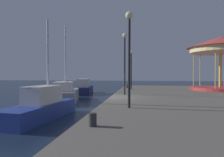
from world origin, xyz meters
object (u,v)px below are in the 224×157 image
Objects in this scene: sailboat_grey at (65,94)px; lamp_post_mid_promenade at (125,53)px; lamp_post_far_end at (131,63)px; lamp_post_near_edge at (129,42)px; sailboat_blue at (41,107)px; motorboat_navy at (84,88)px; bollard_south at (93,120)px; bollard_north at (127,86)px; carousel at (221,50)px.

lamp_post_mid_promenade is (5.27, -1.15, 3.30)m from sailboat_grey.
sailboat_grey is at bearing -139.94° from lamp_post_far_end.
lamp_post_far_end is at bearing 91.80° from lamp_post_near_edge.
sailboat_blue is 1.21× the size of lamp_post_near_edge.
sailboat_grey reaches higher than lamp_post_near_edge.
sailboat_blue is at bearing -111.40° from lamp_post_far_end.
sailboat_grey is 7.80m from lamp_post_far_end.
lamp_post_far_end reaches higher than motorboat_navy.
bollard_south is at bearing -105.34° from lamp_post_near_edge.
lamp_post_near_edge is at bearing -66.11° from motorboat_navy.
sailboat_grey reaches higher than bollard_north.
carousel reaches higher than lamp_post_near_edge.
lamp_post_far_end is 15.22m from bollard_south.
carousel is 15.97× the size of bollard_north.
sailboat_grey is 1.43× the size of lamp_post_mid_promenade.
motorboat_navy is at bearing 92.85° from sailboat_grey.
lamp_post_far_end is 10.15× the size of bollard_north.
motorboat_navy is 10.58m from lamp_post_mid_promenade.
lamp_post_near_edge is (5.90, -6.96, 3.15)m from sailboat_grey.
sailboat_blue reaches higher than lamp_post_near_edge.
lamp_post_mid_promenade is 11.78× the size of bollard_south.
carousel is at bearing 57.81° from bollard_south.
bollard_south is (4.98, -10.33, 0.32)m from sailboat_grey.
sailboat_grey is at bearing -128.21° from bollard_north.
lamp_post_far_end is 3.16m from bollard_north.
bollard_north is at bearing 89.84° from bollard_south.
lamp_post_mid_promenade is (4.05, 5.21, 3.33)m from sailboat_blue.
lamp_post_near_edge is 1.10× the size of lamp_post_far_end.
sailboat_blue is 5.69m from lamp_post_near_edge.
sailboat_blue is at bearing -83.35° from motorboat_navy.
motorboat_navy is 5.45m from bollard_north.
lamp_post_far_end is (-8.82, 0.09, -1.16)m from carousel.
lamp_post_near_edge is at bearing -126.26° from carousel.
lamp_post_mid_promenade is 5.83m from lamp_post_far_end.
lamp_post_far_end is at bearing 87.86° from bollard_south.
lamp_post_near_edge reaches higher than lamp_post_far_end.
carousel is 15.97× the size of bollard_south.
lamp_post_mid_promenade reaches higher than bollard_north.
motorboat_navy is 7.18m from sailboat_grey.
carousel is (14.71, -2.60, 4.08)m from motorboat_navy.
lamp_post_mid_promenade reaches higher than sailboat_blue.
sailboat_grey is 6.32m from lamp_post_mid_promenade.
lamp_post_mid_promenade is at bearing 96.21° from lamp_post_near_edge.
lamp_post_near_edge is 0.95× the size of lamp_post_mid_promenade.
motorboat_navy is 1.39× the size of lamp_post_far_end.
lamp_post_far_end is (5.89, -2.51, 2.93)m from motorboat_navy.
carousel is at bearing 53.74° from lamp_post_near_edge.
lamp_post_far_end is (-0.36, 11.62, -0.24)m from lamp_post_near_edge.
sailboat_blue reaches higher than bollard_south.
lamp_post_near_edge is 11.16× the size of bollard_north.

